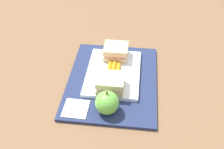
# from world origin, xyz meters

# --- Properties ---
(ground_plane) EXTENTS (2.40, 2.40, 0.00)m
(ground_plane) POSITION_xyz_m (0.00, 0.00, 0.00)
(ground_plane) COLOR brown
(lunchbag_mat) EXTENTS (0.36, 0.28, 0.01)m
(lunchbag_mat) POSITION_xyz_m (0.00, 0.00, 0.01)
(lunchbag_mat) COLOR navy
(lunchbag_mat) RESTS_ON ground_plane
(food_tray) EXTENTS (0.23, 0.17, 0.01)m
(food_tray) POSITION_xyz_m (-0.03, 0.00, 0.02)
(food_tray) COLOR white
(food_tray) RESTS_ON lunchbag_mat
(sandwich_half_left) EXTENTS (0.07, 0.08, 0.04)m
(sandwich_half_left) POSITION_xyz_m (-0.10, 0.00, 0.04)
(sandwich_half_left) COLOR #DBC189
(sandwich_half_left) RESTS_ON food_tray
(sandwich_half_right) EXTENTS (0.07, 0.08, 0.04)m
(sandwich_half_right) POSITION_xyz_m (0.05, 0.00, 0.04)
(sandwich_half_right) COLOR #DBC189
(sandwich_half_right) RESTS_ON food_tray
(carrot_sticks_bundle) EXTENTS (0.08, 0.04, 0.02)m
(carrot_sticks_bundle) POSITION_xyz_m (-0.03, 0.00, 0.03)
(carrot_sticks_bundle) COLOR orange
(carrot_sticks_bundle) RESTS_ON food_tray
(apple) EXTENTS (0.07, 0.07, 0.08)m
(apple) POSITION_xyz_m (0.13, 0.00, 0.04)
(apple) COLOR #66B742
(apple) RESTS_ON lunchbag_mat
(paper_napkin) EXTENTS (0.07, 0.07, 0.00)m
(paper_napkin) POSITION_xyz_m (0.14, -0.09, 0.01)
(paper_napkin) COLOR white
(paper_napkin) RESTS_ON lunchbag_mat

